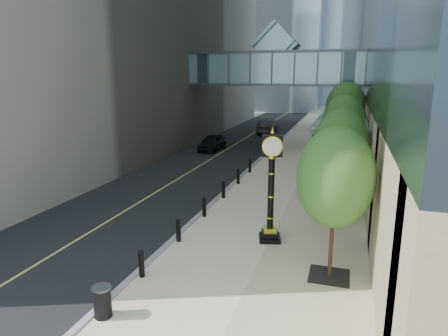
{
  "coord_description": "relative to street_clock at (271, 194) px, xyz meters",
  "views": [
    {
      "loc": [
        3.88,
        -10.36,
        7.02
      ],
      "look_at": [
        -1.28,
        6.14,
        2.93
      ],
      "focal_mm": 32.0,
      "sensor_mm": 36.0,
      "label": 1
    }
  ],
  "objects": [
    {
      "name": "street_trees",
      "position": [
        2.61,
        10.62,
        1.76
      ],
      "size": [
        3.12,
        28.43,
        6.41
      ],
      "color": "black",
      "rests_on": "sidewalk"
    },
    {
      "name": "entrance_canopy",
      "position": [
        2.49,
        8.54,
        2.07
      ],
      "size": [
        3.0,
        8.0,
        4.38
      ],
      "color": "#383F44",
      "rests_on": "ground"
    },
    {
      "name": "pedestrian",
      "position": [
        1.83,
        5.86,
        -1.29
      ],
      "size": [
        0.61,
        0.44,
        1.55
      ],
      "primitive_type": "imported",
      "rotation": [
        0.0,
        0.0,
        3.01
      ],
      "color": "beige",
      "rests_on": "sidewalk"
    },
    {
      "name": "sidewalk",
      "position": [
        0.01,
        34.54,
        -2.09
      ],
      "size": [
        8.0,
        180.0,
        0.06
      ],
      "primitive_type": "cube",
      "color": "beige",
      "rests_on": "ground"
    },
    {
      "name": "street_clock",
      "position": [
        0.0,
        0.0,
        0.0
      ],
      "size": [
        1.08,
        1.08,
        4.76
      ],
      "rotation": [
        0.0,
        0.0,
        0.24
      ],
      "color": "black",
      "rests_on": "sidewalk"
    },
    {
      "name": "road",
      "position": [
        -7.99,
        34.54,
        -2.11
      ],
      "size": [
        8.0,
        180.0,
        0.02
      ],
      "primitive_type": "cube",
      "color": "black",
      "rests_on": "ground"
    },
    {
      "name": "ground",
      "position": [
        -0.99,
        -5.46,
        -2.12
      ],
      "size": [
        320.0,
        320.0,
        0.0
      ],
      "primitive_type": "plane",
      "color": "gray",
      "rests_on": "ground"
    },
    {
      "name": "curb",
      "position": [
        -3.99,
        34.54,
        -2.09
      ],
      "size": [
        0.25,
        180.0,
        0.07
      ],
      "primitive_type": "cube",
      "color": "gray",
      "rests_on": "ground"
    },
    {
      "name": "trash_bin",
      "position": [
        -3.62,
        -6.92,
        -1.61
      ],
      "size": [
        0.54,
        0.54,
        0.9
      ],
      "primitive_type": "cylinder",
      "rotation": [
        0.0,
        0.0,
        -0.04
      ],
      "color": "black",
      "rests_on": "sidewalk"
    },
    {
      "name": "car_near",
      "position": [
        -9.2,
        19.14,
        -1.37
      ],
      "size": [
        1.78,
        4.34,
        1.47
      ],
      "primitive_type": "imported",
      "rotation": [
        0.0,
        0.0,
        -0.01
      ],
      "color": "black",
      "rests_on": "road"
    },
    {
      "name": "skywalk",
      "position": [
        -3.99,
        22.54,
        5.59
      ],
      "size": [
        17.0,
        4.2,
        5.8
      ],
      "color": "#44656D",
      "rests_on": "ground"
    },
    {
      "name": "car_far",
      "position": [
        -6.35,
        31.22,
        -1.3
      ],
      "size": [
        1.72,
        4.88,
        1.61
      ],
      "primitive_type": "imported",
      "rotation": [
        0.0,
        0.0,
        3.15
      ],
      "color": "black",
      "rests_on": "road"
    },
    {
      "name": "bollard_row",
      "position": [
        -3.69,
        3.54,
        -1.61
      ],
      "size": [
        0.2,
        16.2,
        0.9
      ],
      "color": "black",
      "rests_on": "sidewalk"
    }
  ]
}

